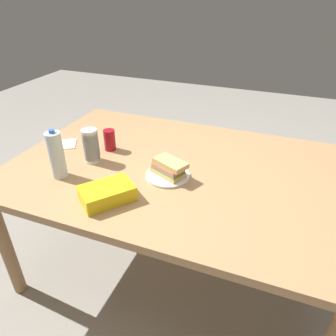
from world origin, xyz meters
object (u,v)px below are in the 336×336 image
(water_bottle_tall, at_px, (57,155))
(dining_table, at_px, (177,178))
(plastic_cup_stack, at_px, (91,146))
(chip_bag, at_px, (107,193))
(paper_plate, at_px, (168,175))
(soda_can_red, at_px, (110,140))
(sandwich, at_px, (169,168))

(water_bottle_tall, bearing_deg, dining_table, 29.73)
(plastic_cup_stack, bearing_deg, chip_bag, -47.23)
(dining_table, bearing_deg, paper_plate, -96.73)
(dining_table, distance_m, plastic_cup_stack, 0.49)
(dining_table, xyz_separation_m, soda_can_red, (-0.43, 0.05, 0.13))
(dining_table, height_order, soda_can_red, soda_can_red)
(paper_plate, distance_m, water_bottle_tall, 0.56)
(soda_can_red, distance_m, plastic_cup_stack, 0.16)
(soda_can_red, relative_size, chip_bag, 0.53)
(paper_plate, relative_size, soda_can_red, 1.83)
(paper_plate, bearing_deg, sandwich, 2.15)
(soda_can_red, distance_m, chip_bag, 0.49)
(sandwich, distance_m, water_bottle_tall, 0.55)
(soda_can_red, relative_size, plastic_cup_stack, 0.66)
(water_bottle_tall, bearing_deg, paper_plate, 20.62)
(plastic_cup_stack, bearing_deg, paper_plate, -0.04)
(paper_plate, height_order, chip_bag, chip_bag)
(dining_table, xyz_separation_m, water_bottle_tall, (-0.52, -0.30, 0.19))
(paper_plate, relative_size, chip_bag, 0.97)
(paper_plate, xyz_separation_m, chip_bag, (-0.18, -0.28, 0.03))
(chip_bag, relative_size, water_bottle_tall, 0.91)
(sandwich, xyz_separation_m, water_bottle_tall, (-0.51, -0.19, 0.07))
(paper_plate, bearing_deg, dining_table, 83.27)
(soda_can_red, xyz_separation_m, chip_bag, (0.24, -0.43, -0.03))
(paper_plate, bearing_deg, plastic_cup_stack, 179.96)
(paper_plate, distance_m, sandwich, 0.05)
(sandwich, distance_m, plastic_cup_stack, 0.45)
(chip_bag, xyz_separation_m, water_bottle_tall, (-0.33, 0.09, 0.09))
(soda_can_red, xyz_separation_m, water_bottle_tall, (-0.09, -0.34, 0.06))
(chip_bag, distance_m, water_bottle_tall, 0.35)
(sandwich, bearing_deg, paper_plate, -177.85)
(soda_can_red, height_order, water_bottle_tall, water_bottle_tall)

